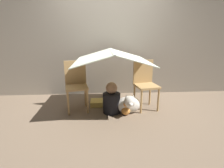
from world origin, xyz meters
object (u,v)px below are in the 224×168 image
Objects in this scene: chair_left at (76,83)px; chair_right at (145,82)px; person_front at (112,100)px; dog at (128,104)px.

chair_right is at bearing -11.51° from chair_left.
dog is (0.29, -0.08, -0.05)m from person_front.
chair_left and chair_right have the same top height.
chair_left is 1.02m from dog.
person_front is (0.64, -0.20, -0.27)m from chair_left.
chair_right is at bearing 38.12° from dog.
chair_left is 0.72m from person_front.
person_front is at bearing -174.09° from chair_right.
chair_left reaches higher than dog.
chair_left is 1.00× the size of chair_right.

